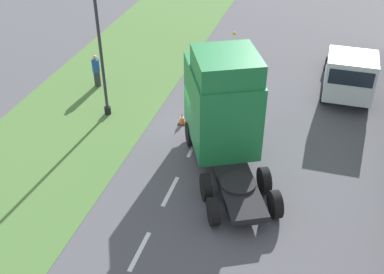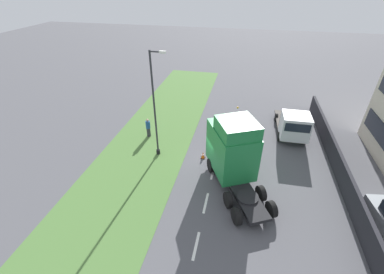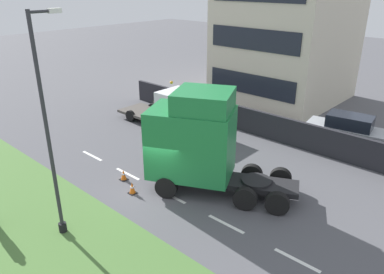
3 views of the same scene
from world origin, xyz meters
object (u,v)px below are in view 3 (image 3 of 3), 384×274
lorry_cab (197,142)px  flatbed_truck (173,108)px  parked_car (346,132)px  traffic_cone_trailing (123,175)px  lamp_post (51,140)px  traffic_cone_lead (132,188)px

lorry_cab → flatbed_truck: 8.16m
parked_car → traffic_cone_trailing: bearing=140.8°
lamp_post → traffic_cone_trailing: size_ratio=14.55×
parked_car → traffic_cone_trailing: 13.09m
flatbed_truck → lamp_post: bearing=22.6°
parked_car → lamp_post: bearing=153.1°
parked_car → lamp_post: size_ratio=0.56×
lamp_post → traffic_cone_lead: lamp_post is taller
flatbed_truck → parked_car: 10.86m
lamp_post → flatbed_truck: bearing=23.6°
flatbed_truck → lamp_post: lamp_post is taller
lorry_cab → traffic_cone_lead: size_ratio=12.07×
lorry_cab → flatbed_truck: lorry_cab is taller
flatbed_truck → traffic_cone_lead: size_ratio=10.62×
parked_car → flatbed_truck: bearing=106.1°
traffic_cone_lead → traffic_cone_trailing: same height
flatbed_truck → parked_car: size_ratio=1.31×
traffic_cone_lead → traffic_cone_trailing: size_ratio=1.00×
lorry_cab → lamp_post: 6.44m
flatbed_truck → traffic_cone_lead: (-7.25, -4.53, -1.12)m
lorry_cab → lamp_post: (-6.02, 1.70, 1.51)m
lorry_cab → lamp_post: size_ratio=0.83×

